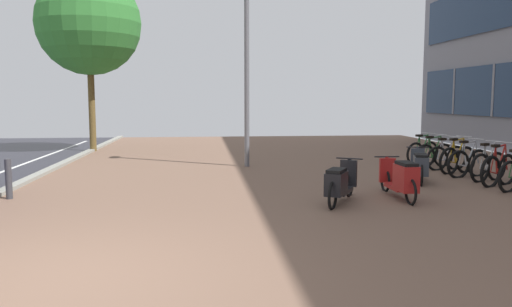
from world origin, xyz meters
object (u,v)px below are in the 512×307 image
bicycle_rack_08 (434,155)px  bollard_far (9,179)px  scooter_mid (340,183)px  lamp_post (247,47)px  bicycle_rack_04 (488,167)px  street_tree (89,24)px  bicycle_rack_06 (458,160)px  bicycle_rack_07 (447,158)px  bicycle_rack_09 (423,153)px  bicycle_rack_03 (499,170)px  scooter_far (401,179)px  scooter_near (420,166)px  bicycle_rack_05 (468,163)px

bicycle_rack_08 → bollard_far: bearing=-161.2°
scooter_mid → lamp_post: size_ratio=0.26×
scooter_mid → bollard_far: bollard_far is taller
bicycle_rack_04 → street_tree: (-10.59, 7.86, 4.23)m
bicycle_rack_06 → street_tree: street_tree is taller
bicycle_rack_07 → scooter_mid: (-4.06, -3.95, 0.04)m
bicycle_rack_09 → scooter_mid: bearing=-127.3°
bicycle_rack_03 → scooter_far: size_ratio=0.68×
bicycle_rack_07 → bicycle_rack_09: bicycle_rack_09 is taller
bicycle_rack_06 → lamp_post: 6.33m
bicycle_rack_09 → scooter_near: 3.42m
bicycle_rack_08 → lamp_post: bearing=172.9°
bicycle_rack_08 → scooter_far: bicycle_rack_08 is taller
bicycle_rack_09 → scooter_near: (-1.48, -3.08, 0.04)m
bicycle_rack_03 → scooter_mid: size_ratio=0.79×
bicycle_rack_07 → bicycle_rack_03: bearing=-91.3°
bicycle_rack_04 → bicycle_rack_03: bearing=-101.7°
bicycle_rack_08 → scooter_far: (-2.73, -4.31, 0.06)m
scooter_far → bicycle_rack_08: bearing=57.7°
bicycle_rack_05 → scooter_far: size_ratio=0.72×
bicycle_rack_04 → scooter_far: 3.39m
scooter_near → scooter_mid: scooter_mid is taller
scooter_near → scooter_mid: 3.25m
bicycle_rack_09 → bollard_far: size_ratio=1.58×
bicycle_rack_03 → bicycle_rack_06: bearing=89.0°
bicycle_rack_09 → bicycle_rack_06: bearing=-87.4°
bicycle_rack_03 → bollard_far: bearing=-177.9°
lamp_post → bicycle_rack_05: bearing=-25.7°
bicycle_rack_06 → street_tree: size_ratio=0.20×
scooter_mid → bicycle_rack_05: bearing=34.3°
bicycle_rack_06 → lamp_post: lamp_post is taller
bicycle_rack_04 → scooter_mid: (-4.13, -2.10, 0.03)m
bicycle_rack_05 → bicycle_rack_09: 2.47m
scooter_mid → bicycle_rack_07: bearing=44.3°
bicycle_rack_04 → scooter_far: size_ratio=0.67×
scooter_far → bicycle_rack_04: bearing=32.7°
scooter_near → bollard_far: bearing=-173.4°
lamp_post → bicycle_rack_04: bearing=-30.3°
bicycle_rack_08 → scooter_mid: size_ratio=0.83×
bicycle_rack_03 → bicycle_rack_07: 2.47m
bicycle_rack_03 → bicycle_rack_07: bearing=88.7°
bicycle_rack_05 → scooter_near: size_ratio=0.75×
bicycle_rack_04 → bicycle_rack_08: (-0.13, 2.47, -0.01)m
scooter_mid → scooter_far: bearing=11.7°
bicycle_rack_03 → bicycle_rack_08: size_ratio=0.95×
scooter_mid → bicycle_rack_04: bearing=26.9°
bicycle_rack_05 → bollard_far: 10.27m
bicycle_rack_06 → scooter_near: 1.99m
bicycle_rack_05 → bollard_far: bearing=-171.0°
scooter_far → lamp_post: size_ratio=0.30×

